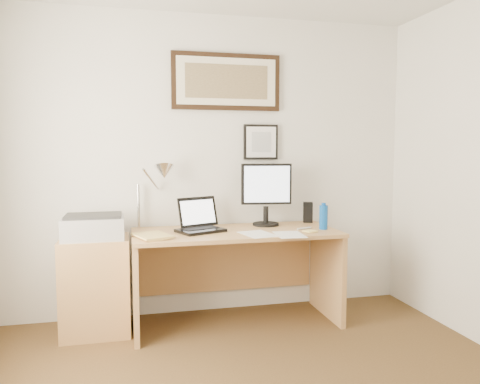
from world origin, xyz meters
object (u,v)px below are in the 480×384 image
object	(u,v)px
laptop	(200,224)
book	(138,238)
side_cabinet	(96,286)
lcd_monitor	(266,191)
printer	(94,227)
water_bottle	(323,217)
desk	(233,258)

from	to	relation	value
laptop	book	bearing A→B (deg)	-153.50
side_cabinet	lcd_monitor	bearing A→B (deg)	5.57
side_cabinet	book	distance (m)	0.56
side_cabinet	printer	world-z (taller)	printer
side_cabinet	water_bottle	distance (m)	1.84
water_bottle	printer	bearing A→B (deg)	175.73
side_cabinet	desk	world-z (taller)	desk
water_bottle	book	size ratio (longest dim) A/B	0.65
water_bottle	printer	world-z (taller)	water_bottle
lcd_monitor	printer	world-z (taller)	lcd_monitor
laptop	lcd_monitor	size ratio (longest dim) A/B	0.79
printer	lcd_monitor	bearing A→B (deg)	6.18
water_bottle	lcd_monitor	distance (m)	0.52
lcd_monitor	laptop	bearing A→B (deg)	-167.71
book	printer	xyz separation A→B (m)	(-0.32, 0.21, 0.06)
laptop	water_bottle	bearing A→B (deg)	-8.98
book	side_cabinet	bearing A→B (deg)	144.02
book	lcd_monitor	world-z (taller)	lcd_monitor
lcd_monitor	book	bearing A→B (deg)	-161.01
desk	lcd_monitor	distance (m)	0.62
side_cabinet	book	bearing A→B (deg)	-35.98
lcd_monitor	water_bottle	bearing A→B (deg)	-35.50
side_cabinet	desk	bearing A→B (deg)	1.89
side_cabinet	lcd_monitor	world-z (taller)	lcd_monitor
book	laptop	bearing A→B (deg)	26.50
desk	printer	xyz separation A→B (m)	(-1.07, -0.05, 0.30)
lcd_monitor	side_cabinet	bearing A→B (deg)	-174.43
laptop	printer	bearing A→B (deg)	-178.41
side_cabinet	desk	distance (m)	1.08
side_cabinet	laptop	xyz separation A→B (m)	(0.79, 0.01, 0.44)
side_cabinet	laptop	world-z (taller)	laptop
lcd_monitor	printer	distance (m)	1.40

